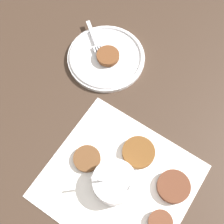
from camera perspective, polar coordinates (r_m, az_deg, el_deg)
name	(u,v)px	position (r m, az deg, el deg)	size (l,w,h in m)	color
ground_plane	(117,185)	(0.81, 0.88, -13.29)	(4.00, 4.00, 0.00)	#38281E
napkin	(119,181)	(0.81, 1.28, -12.48)	(0.40, 0.38, 0.00)	white
sauce_bowl	(114,183)	(0.79, 0.44, -12.89)	(0.12, 0.11, 0.08)	silver
fritter_0	(87,159)	(0.82, -4.60, -8.49)	(0.07, 0.07, 0.01)	brown
fritter_1	(173,186)	(0.81, 11.18, -13.21)	(0.08, 0.08, 0.02)	brown
fritter_2	(160,222)	(0.79, 8.83, -19.31)	(0.06, 0.06, 0.02)	brown
fritter_4	(139,152)	(0.82, 4.87, -7.36)	(0.09, 0.09, 0.02)	brown
serving_plate	(106,57)	(0.95, -1.09, 9.96)	(0.23, 0.23, 0.02)	silver
fritter_on_plate	(108,56)	(0.93, -0.75, 10.23)	(0.07, 0.07, 0.01)	brown
fork	(97,45)	(0.96, -2.78, 12.12)	(0.12, 0.13, 0.00)	silver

